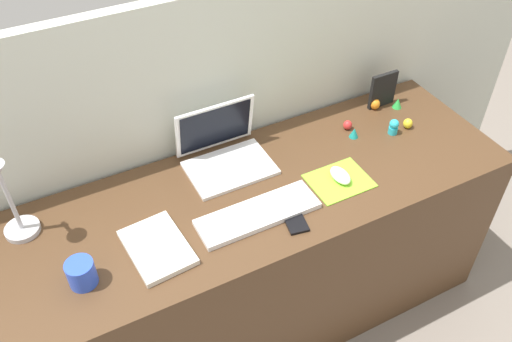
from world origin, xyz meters
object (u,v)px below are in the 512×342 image
(picture_frame, at_px, (383,90))
(coffee_mug, at_px, (81,273))
(keyboard, at_px, (258,214))
(cell_phone, at_px, (294,219))
(toy_figurine_yellow, at_px, (408,123))
(toy_figurine_orange, at_px, (375,104))
(toy_figurine_cyan, at_px, (394,127))
(laptop, at_px, (223,149))
(mouse, at_px, (340,175))
(toy_figurine_green, at_px, (398,103))
(notebook_pad, at_px, (157,247))
(desk_lamp, at_px, (10,202))
(toy_figurine_teal, at_px, (354,133))
(toy_figurine_red, at_px, (348,125))

(picture_frame, xyz_separation_m, coffee_mug, (-1.31, -0.32, -0.03))
(keyboard, bearing_deg, cell_phone, -35.26)
(toy_figurine_yellow, bearing_deg, toy_figurine_orange, 102.97)
(picture_frame, relative_size, toy_figurine_cyan, 2.38)
(laptop, bearing_deg, mouse, -41.24)
(toy_figurine_orange, height_order, toy_figurine_green, toy_figurine_orange)
(cell_phone, height_order, picture_frame, picture_frame)
(toy_figurine_green, bearing_deg, coffee_mug, -168.59)
(keyboard, bearing_deg, laptop, 86.77)
(keyboard, relative_size, mouse, 4.27)
(notebook_pad, distance_m, coffee_mug, 0.23)
(picture_frame, distance_m, toy_figurine_cyan, 0.19)
(laptop, relative_size, picture_frame, 2.00)
(laptop, xyz_separation_m, cell_phone, (0.08, -0.37, -0.05))
(cell_phone, distance_m, toy_figurine_cyan, 0.61)
(toy_figurine_orange, bearing_deg, desk_lamp, -178.03)
(keyboard, xyz_separation_m, mouse, (0.34, 0.02, 0.01))
(desk_lamp, bearing_deg, toy_figurine_teal, -3.09)
(cell_phone, relative_size, toy_figurine_orange, 2.81)
(toy_figurine_green, bearing_deg, keyboard, -160.72)
(laptop, height_order, toy_figurine_yellow, laptop)
(laptop, distance_m, coffee_mug, 0.66)
(desk_lamp, bearing_deg, notebook_pad, -34.67)
(mouse, height_order, coffee_mug, coffee_mug)
(notebook_pad, xyz_separation_m, toy_figurine_cyan, (1.00, 0.13, 0.02))
(notebook_pad, relative_size, toy_figurine_yellow, 5.95)
(cell_phone, bearing_deg, toy_figurine_teal, 42.80)
(keyboard, relative_size, desk_lamp, 1.26)
(laptop, bearing_deg, keyboard, -93.23)
(laptop, xyz_separation_m, mouse, (0.32, -0.28, -0.03))
(laptop, distance_m, notebook_pad, 0.46)
(toy_figurine_orange, bearing_deg, toy_figurine_red, -160.80)
(desk_lamp, xyz_separation_m, toy_figurine_orange, (1.40, 0.05, -0.13))
(notebook_pad, height_order, toy_figurine_orange, toy_figurine_orange)
(notebook_pad, xyz_separation_m, toy_figurine_red, (0.86, 0.23, 0.01))
(desk_lamp, distance_m, picture_frame, 1.43)
(desk_lamp, relative_size, coffee_mug, 3.90)
(keyboard, bearing_deg, coffee_mug, 179.90)
(desk_lamp, height_order, toy_figurine_green, desk_lamp)
(toy_figurine_cyan, height_order, toy_figurine_teal, toy_figurine_cyan)
(toy_figurine_yellow, distance_m, toy_figurine_cyan, 0.07)
(cell_phone, bearing_deg, coffee_mug, -175.29)
(coffee_mug, height_order, toy_figurine_red, coffee_mug)
(cell_phone, distance_m, toy_figurine_green, 0.77)
(laptop, distance_m, toy_figurine_green, 0.77)
(mouse, xyz_separation_m, notebook_pad, (-0.68, -0.00, -0.01))
(picture_frame, xyz_separation_m, toy_figurine_green, (0.05, -0.04, -0.05))
(cell_phone, xyz_separation_m, coffee_mug, (-0.67, 0.07, 0.04))
(desk_lamp, xyz_separation_m, toy_figurine_green, (1.48, 0.01, -0.13))
(toy_figurine_yellow, distance_m, toy_figurine_red, 0.24)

